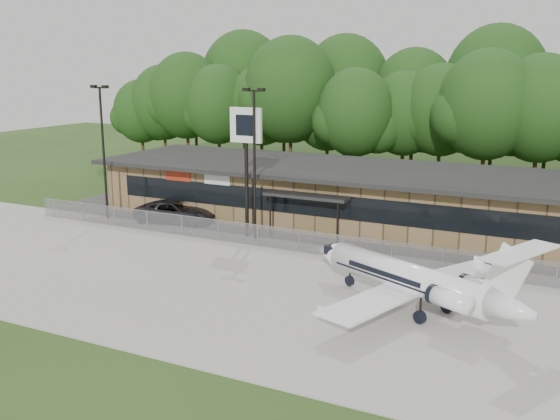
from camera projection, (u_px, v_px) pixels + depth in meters
The scene contains 11 objects.
ground at pixel (172, 350), 26.13m from camera, with size 160.00×160.00×0.00m, color #254117.
apron at pixel (261, 289), 33.11m from camera, with size 64.00×18.00×0.08m, color #9E9B93.
parking_lot at pixel (339, 237), 43.15m from camera, with size 50.00×9.00×0.06m, color #383835.
terminal at pixel (361, 195), 46.55m from camera, with size 41.00×11.65×4.30m.
fence at pixel (314, 243), 39.05m from camera, with size 46.00×0.04×1.52m.
treeline at pixel (423, 109), 61.11m from camera, with size 72.00×12.00×15.00m, color #1B320F, non-canonical shape.
light_pole_left at pixel (103, 143), 46.95m from camera, with size 1.55×0.30×10.23m.
light_pole_mid at pixel (254, 153), 41.34m from camera, with size 1.55×0.30×10.23m.
business_jet at pixel (415, 281), 29.79m from camera, with size 12.79×11.39×4.43m.
suv at pixel (176, 212), 47.12m from camera, with size 2.81×6.09×1.69m, color #323134.
pole_sign at pixel (246, 139), 41.75m from camera, with size 2.35×0.34×8.93m.
Camera 1 is at (14.75, -19.62, 11.65)m, focal length 40.00 mm.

